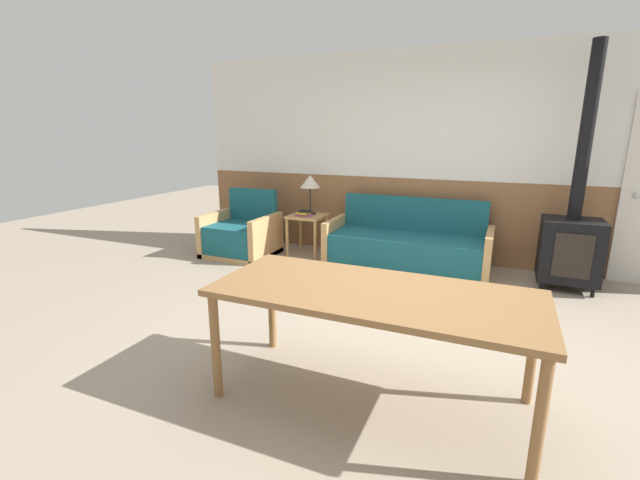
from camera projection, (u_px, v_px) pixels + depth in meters
The scene contains 9 objects.
ground_plane at pixel (398, 348), 3.42m from camera, with size 16.00×16.00×0.00m, color gray.
wall_back at pixel (451, 158), 5.42m from camera, with size 7.20×0.06×2.70m.
couch at pixel (407, 247), 5.38m from camera, with size 2.00×0.77×0.86m.
armchair at pixel (242, 236), 5.96m from camera, with size 0.90×0.80×0.88m.
side_table at pixel (307, 223), 5.93m from camera, with size 0.48×0.48×0.56m.
table_lamp at pixel (310, 183), 5.86m from camera, with size 0.28×0.28×0.54m.
book_stack at pixel (304, 213), 5.83m from camera, with size 0.22×0.16×0.08m.
dining_table at pixel (374, 301), 2.61m from camera, with size 1.98×0.84×0.75m.
wood_stove at pixel (572, 234), 4.59m from camera, with size 0.60×0.51×2.57m.
Camera 1 is at (0.66, -3.09, 1.69)m, focal length 24.00 mm.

